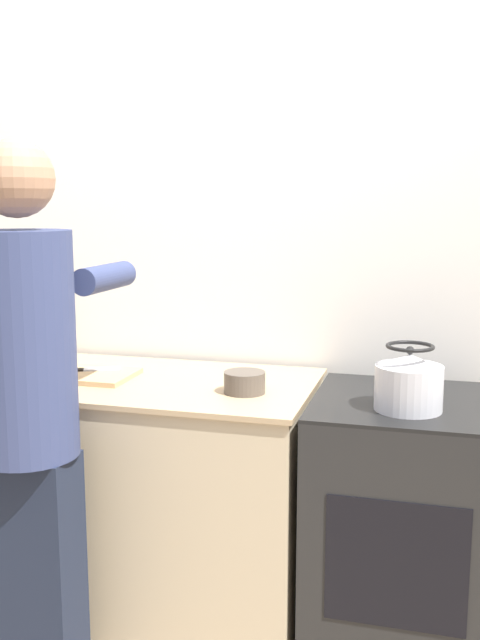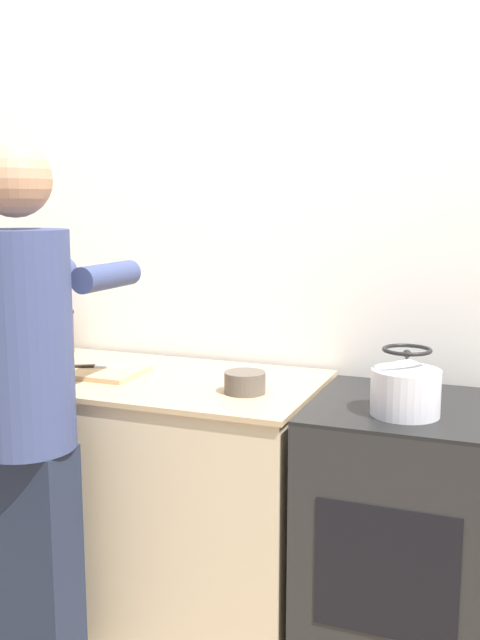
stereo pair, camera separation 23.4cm
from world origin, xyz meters
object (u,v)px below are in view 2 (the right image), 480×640
Objects in this scene: bowl_prep at (32,351)px; knife at (100,366)px; oven at (401,539)px; cutting_board at (98,371)px; person at (27,399)px; canister_jar at (60,331)px; kettle at (406,387)px.

knife is at bearing -10.18° from bowl_prep.
knife is 0.37m from bowl_prep.
cutting_board is (-1.13, -0.00, 0.47)m from oven.
oven is 1.24m from knife.
knife reaches higher than cutting_board.
bowl_prep is at bearing 126.24° from person.
cutting_board is at bearing -37.63° from canister_jar.
cutting_board is at bearing -91.79° from knife.
knife is at bearing 172.85° from kettle.
person is 9.28× the size of bowl_prep.
kettle reaches higher than knife.
person is at bearing -61.44° from canister_jar.
bowl_prep is (-0.36, 0.06, 0.02)m from knife.
person is 0.53m from knife.
bowl_prep is (-1.51, 0.10, 0.50)m from oven.
oven is 0.53× the size of person.
cutting_board is at bearing 96.73° from person.
person reaches higher than cutting_board.
cutting_board is at bearing 174.41° from kettle.
person is at bearing -155.42° from oven.
cutting_board is at bearing -179.95° from oven.
kettle reaches higher than cutting_board.
person is 5.26× the size of cutting_board.
person is 8.29× the size of knife.
bowl_prep is at bearing 176.33° from oven.
person reaches higher than knife.
person is 9.54× the size of canister_jar.
canister_jar reaches higher than knife.
cutting_board is 0.46m from canister_jar.
kettle is (1.09, 0.38, 0.05)m from person.
person is at bearing -107.18° from knife.
knife is 1.12× the size of bowl_prep.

